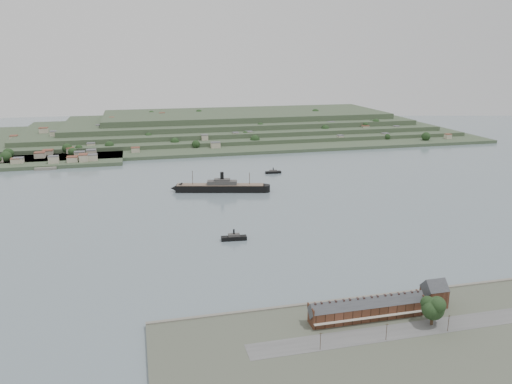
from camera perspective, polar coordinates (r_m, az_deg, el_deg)
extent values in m
plane|color=slate|center=(392.77, 3.10, -2.37)|extent=(1400.00, 1400.00, 0.00)
cube|color=#4C5142|center=(234.45, 16.96, -15.92)|extent=(220.00, 80.00, 2.00)
cube|color=slate|center=(263.89, 12.64, -11.77)|extent=(220.00, 2.00, 2.60)
cube|color=#595959|center=(238.30, 16.23, -15.01)|extent=(140.00, 12.00, 0.10)
cube|color=#3F2416|center=(242.92, 12.53, -13.18)|extent=(55.00, 8.00, 7.00)
cube|color=#37383E|center=(241.27, 12.58, -12.45)|extent=(55.60, 8.15, 8.15)
cube|color=beige|center=(239.43, 13.04, -13.80)|extent=(55.00, 1.60, 0.25)
cube|color=#3F2416|center=(230.87, 6.28, -13.22)|extent=(0.50, 8.40, 3.00)
cube|color=#3F2416|center=(253.36, 18.30, -11.22)|extent=(0.50, 8.40, 3.00)
cube|color=#321F1C|center=(231.97, 7.60, -12.73)|extent=(0.90, 1.40, 3.20)
cube|color=#321F1C|center=(233.85, 8.89, -12.54)|extent=(0.90, 1.40, 3.20)
cube|color=#321F1C|center=(239.05, 12.01, -12.05)|extent=(0.90, 1.40, 3.20)
cube|color=#321F1C|center=(241.32, 13.21, -11.85)|extent=(0.90, 1.40, 3.20)
cube|color=#321F1C|center=(247.43, 16.12, -11.34)|extent=(0.90, 1.40, 3.20)
cube|color=#321F1C|center=(250.05, 17.23, -11.14)|extent=(0.90, 1.40, 3.20)
cube|color=#3F2416|center=(262.95, 19.66, -11.18)|extent=(10.00, 10.00, 9.00)
cube|color=#37383E|center=(261.03, 19.75, -10.30)|extent=(10.40, 10.18, 10.18)
cube|color=#33442D|center=(735.37, -5.03, 6.21)|extent=(760.00, 260.00, 4.00)
cube|color=#33442D|center=(762.22, -3.83, 6.91)|extent=(680.00, 220.00, 5.00)
cube|color=#33442D|center=(778.68, -2.94, 7.52)|extent=(600.00, 200.00, 6.00)
cube|color=#33442D|center=(795.28, -2.08, 8.17)|extent=(520.00, 180.00, 7.00)
cube|color=#33442D|center=(812.02, -1.25, 8.86)|extent=(440.00, 160.00, 8.00)
cube|color=#33442D|center=(625.63, -21.84, 3.50)|extent=(150.00, 90.00, 4.00)
cube|color=slate|center=(585.86, -22.85, 2.58)|extent=(22.00, 14.00, 2.80)
cube|color=black|center=(451.88, -4.11, 0.43)|extent=(79.84, 29.29, 6.19)
cone|color=black|center=(456.52, -9.09, 0.43)|extent=(12.84, 12.84, 10.61)
cylinder|color=black|center=(450.73, 0.95, 0.43)|extent=(10.61, 10.61, 6.19)
cube|color=#745F4D|center=(451.02, -4.11, 0.84)|extent=(77.91, 28.01, 0.53)
cube|color=#413F3C|center=(450.40, -3.89, 1.08)|extent=(27.67, 14.06, 3.54)
cube|color=#413F3C|center=(449.81, -3.90, 1.38)|extent=(15.22, 9.39, 2.21)
cylinder|color=black|center=(449.00, -3.91, 1.79)|extent=(3.18, 3.18, 7.96)
cylinder|color=#3A2A1B|center=(452.04, -7.26, 1.56)|extent=(0.44, 0.44, 14.15)
cylinder|color=#3A2A1B|center=(448.60, -0.74, 1.46)|extent=(0.44, 0.44, 12.38)
cube|color=black|center=(335.64, -2.54, -5.30)|extent=(17.40, 5.88, 2.74)
cube|color=#413F3C|center=(334.91, -2.54, -4.97)|extent=(7.96, 4.24, 2.05)
cylinder|color=black|center=(334.12, -2.55, -4.60)|extent=(1.14, 1.14, 3.99)
cube|color=black|center=(594.17, -22.01, 2.80)|extent=(15.93, 5.13, 2.10)
cube|color=#413F3C|center=(593.86, -22.02, 2.95)|extent=(7.24, 3.84, 1.57)
cylinder|color=black|center=(593.51, -22.04, 3.11)|extent=(0.87, 0.87, 3.06)
cube|color=black|center=(520.49, 1.98, 2.26)|extent=(16.71, 5.27, 2.21)
cube|color=#413F3C|center=(520.12, 1.98, 2.44)|extent=(7.59, 3.98, 1.65)
cylinder|color=black|center=(519.70, 1.98, 2.64)|extent=(0.92, 0.92, 3.22)
cylinder|color=#3A2A1B|center=(246.16, 19.46, -13.53)|extent=(1.35, 1.35, 5.62)
sphere|color=black|center=(243.81, 19.57, -12.48)|extent=(10.11, 10.11, 10.11)
sphere|color=black|center=(245.58, 20.01, -12.02)|extent=(7.86, 7.86, 7.86)
sphere|color=black|center=(241.18, 19.34, -12.63)|extent=(7.19, 7.19, 7.19)
sphere|color=black|center=(241.04, 20.07, -12.12)|extent=(6.74, 6.74, 6.74)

